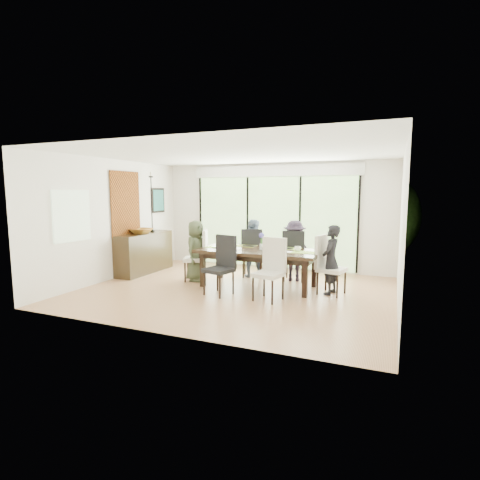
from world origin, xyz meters
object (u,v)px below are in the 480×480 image
at_px(chair_left_end, 195,255).
at_px(cup_b, 264,248).
at_px(chair_right_end, 332,265).
at_px(chair_near_left, 218,265).
at_px(person_left_end, 196,251).
at_px(vase, 262,247).
at_px(cup_c, 298,249).
at_px(bowl, 141,231).
at_px(laptop, 219,247).
at_px(person_far_left, 252,248).
at_px(person_far_right, 294,251).
at_px(table_top, 258,251).
at_px(sideboard, 145,253).
at_px(chair_far_left, 253,252).
at_px(chair_far_right, 295,255).
at_px(person_right_end, 331,260).
at_px(chair_near_right, 268,269).
at_px(cup_a, 231,245).

xyz_separation_m(chair_left_end, cup_b, (1.65, -0.10, 0.26)).
bearing_deg(chair_right_end, chair_near_left, 127.17).
bearing_deg(chair_right_end, cup_b, 107.90).
xyz_separation_m(person_left_end, vase, (1.53, 0.05, 0.17)).
bearing_deg(vase, cup_c, 3.81).
height_order(person_left_end, bowl, person_left_end).
xyz_separation_m(laptop, cup_b, (1.00, 0.00, 0.03)).
xyz_separation_m(chair_left_end, chair_right_end, (3.00, 0.00, 0.00)).
bearing_deg(cup_b, person_far_left, 122.83).
height_order(person_far_right, laptop, person_far_right).
xyz_separation_m(table_top, sideboard, (-3.07, 0.27, -0.27)).
relative_size(chair_far_left, person_far_left, 0.85).
distance_m(chair_far_right, laptop, 1.71).
height_order(chair_far_left, person_far_left, person_far_left).
relative_size(person_far_left, sideboard, 0.78).
xyz_separation_m(table_top, chair_left_end, (-1.50, 0.00, -0.18)).
distance_m(chair_far_right, cup_b, 1.06).
bearing_deg(person_far_right, chair_far_left, -12.07).
bearing_deg(chair_right_end, sideboard, 100.27).
height_order(person_right_end, vase, person_right_end).
height_order(chair_far_left, vase, chair_far_left).
bearing_deg(chair_right_end, person_far_right, 62.52).
height_order(chair_near_left, sideboard, chair_near_left).
relative_size(chair_near_right, cup_c, 8.87).
height_order(person_left_end, cup_c, person_left_end).
relative_size(person_left_end, person_far_right, 1.00).
relative_size(chair_far_left, vase, 9.17).
bearing_deg(laptop, vase, 9.42).
distance_m(table_top, person_far_left, 0.95).
height_order(person_left_end, person_right_end, same).
relative_size(chair_near_right, sideboard, 0.66).
relative_size(chair_near_right, vase, 9.17).
height_order(chair_right_end, chair_near_right, same).
distance_m(chair_right_end, vase, 1.48).
bearing_deg(sideboard, cup_a, -2.92).
relative_size(chair_near_left, cup_a, 8.87).
height_order(chair_left_end, person_left_end, person_left_end).
height_order(table_top, chair_left_end, chair_left_end).
relative_size(cup_b, sideboard, 0.06).
distance_m(chair_far_left, person_left_end, 1.34).
height_order(table_top, laptop, laptop).
relative_size(cup_a, bowl, 0.25).
xyz_separation_m(vase, bowl, (-3.12, 0.12, 0.19)).
height_order(person_left_end, sideboard, person_left_end).
xyz_separation_m(table_top, chair_far_right, (0.55, 0.85, -0.18)).
bearing_deg(bowl, person_far_left, 14.12).
bearing_deg(cup_c, vase, -176.19).
bearing_deg(chair_far_left, chair_left_end, 22.83).
relative_size(laptop, bowl, 0.67).
bearing_deg(person_far_left, vase, 114.35).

